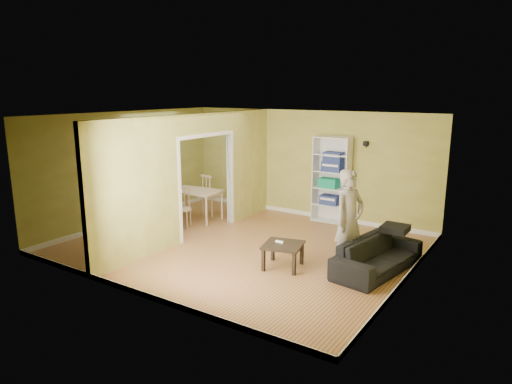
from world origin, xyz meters
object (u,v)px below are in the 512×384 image
sofa (378,250)px  dining_table (195,193)px  bookshelf (333,180)px  coffee_table (283,248)px  chair_left (173,199)px  person (349,212)px  chair_near (183,208)px  chair_far (212,194)px

sofa → dining_table: bearing=90.8°
bookshelf → dining_table: bookshelf is taller
coffee_table → chair_left: (-3.98, 1.45, 0.07)m
dining_table → person: bearing=-12.5°
coffee_table → bookshelf: bearing=98.8°
sofa → person: bearing=122.5°
bookshelf → chair_near: 3.54m
chair_left → chair_near: bearing=45.8°
chair_left → chair_near: 0.97m
chair_far → sofa: bearing=172.5°
sofa → bookshelf: size_ratio=0.97×
sofa → bookshelf: bookshelf is taller
coffee_table → chair_far: chair_far is taller
sofa → coffee_table: sofa is taller
bookshelf → coffee_table: bookshelf is taller
sofa → dining_table: 4.81m
bookshelf → chair_near: bookshelf is taller
person → dining_table: bearing=97.6°
sofa → chair_near: chair_near is taller
chair_left → coffee_table: bearing=59.3°
person → chair_near: bearing=105.3°
person → chair_far: person is taller
person → chair_far: size_ratio=2.00×
person → chair_near: size_ratio=2.36×
bookshelf → dining_table: 3.28m
person → coffee_table: 1.31m
sofa → dining_table: size_ratio=1.69×
bookshelf → person: bearing=-60.6°
coffee_table → chair_far: size_ratio=0.63×
chair_left → chair_far: 0.97m
sofa → chair_left: size_ratio=2.21×
person → bookshelf: (-1.46, 2.59, -0.02)m
chair_near → chair_far: size_ratio=0.85×
person → chair_near: person is taller
sofa → chair_left: bearing=92.6°
dining_table → chair_near: bearing=-78.2°
sofa → coffee_table: (-1.44, -0.77, -0.00)m
sofa → bookshelf: bearing=48.7°
sofa → person: (-0.47, -0.20, 0.66)m
sofa → chair_left: 5.47m
coffee_table → person: bearing=30.3°
coffee_table → chair_near: size_ratio=0.75×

